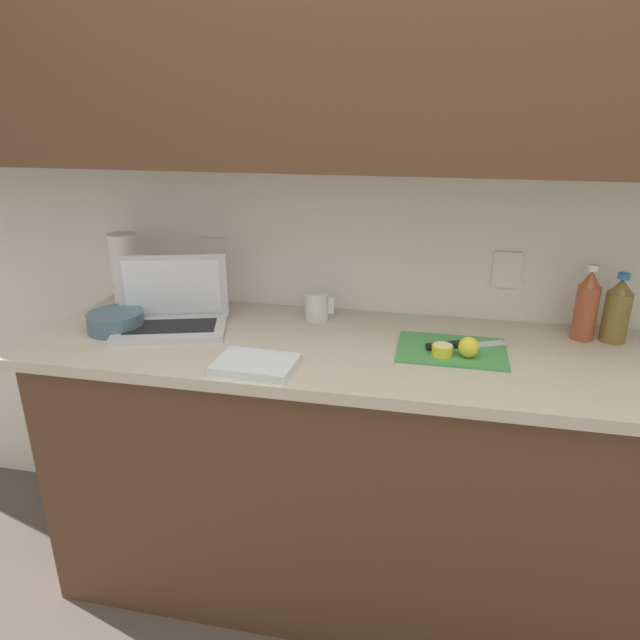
{
  "coord_description": "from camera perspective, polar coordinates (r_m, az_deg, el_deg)",
  "views": [
    {
      "loc": [
        0.02,
        -1.59,
        1.6
      ],
      "look_at": [
        -0.32,
        -0.01,
        0.99
      ],
      "focal_mm": 32.0,
      "sensor_mm": 36.0,
      "label": 1
    }
  ],
  "objects": [
    {
      "name": "ground_plane",
      "position": [
        2.26,
        8.76,
        -24.83
      ],
      "size": [
        12.0,
        12.0,
        0.0
      ],
      "primitive_type": "plane",
      "color": "#564C47",
      "rests_on": "ground"
    },
    {
      "name": "laptop",
      "position": [
        1.93,
        -14.62,
        0.82
      ],
      "size": [
        0.4,
        0.31,
        0.23
      ],
      "rotation": [
        0.0,
        0.0,
        0.29
      ],
      "color": "silver",
      "rests_on": "counter_unit"
    },
    {
      "name": "paper_towel_roll",
      "position": [
        2.19,
        -18.87,
        4.81
      ],
      "size": [
        0.1,
        0.1,
        0.26
      ],
      "color": "white",
      "rests_on": "counter_unit"
    },
    {
      "name": "bowl_white",
      "position": [
        1.96,
        -19.76,
        -0.14
      ],
      "size": [
        0.18,
        0.18,
        0.06
      ],
      "color": "slate",
      "rests_on": "counter_unit"
    },
    {
      "name": "counter_unit",
      "position": [
        1.96,
        10.1,
        -15.18
      ],
      "size": [
        2.41,
        0.63,
        0.91
      ],
      "color": "brown",
      "rests_on": "ground_plane"
    },
    {
      "name": "measuring_cup",
      "position": [
        1.94,
        -0.3,
        1.44
      ],
      "size": [
        0.1,
        0.08,
        0.1
      ],
      "color": "silver",
      "rests_on": "counter_unit"
    },
    {
      "name": "cutting_board",
      "position": [
        1.75,
        13.01,
        -2.95
      ],
      "size": [
        0.32,
        0.23,
        0.01
      ],
      "primitive_type": "cube",
      "color": "#4C9E51",
      "rests_on": "counter_unit"
    },
    {
      "name": "dish_towel",
      "position": [
        1.6,
        -6.45,
        -4.42
      ],
      "size": [
        0.23,
        0.17,
        0.02
      ],
      "primitive_type": "cube",
      "rotation": [
        0.0,
        0.0,
        -0.05
      ],
      "color": "white",
      "rests_on": "counter_unit"
    },
    {
      "name": "lemon_whole_beside",
      "position": [
        1.69,
        14.65,
        -2.64
      ],
      "size": [
        0.06,
        0.06,
        0.06
      ],
      "color": "yellow",
      "rests_on": "cutting_board"
    },
    {
      "name": "wall_back",
      "position": [
        1.84,
        12.05,
        18.92
      ],
      "size": [
        5.2,
        0.38,
        2.6
      ],
      "color": "white",
      "rests_on": "ground_plane"
    },
    {
      "name": "lemon_half_cut",
      "position": [
        1.69,
        12.12,
        -2.94
      ],
      "size": [
        0.06,
        0.06,
        0.03
      ],
      "color": "yellow",
      "rests_on": "cutting_board"
    },
    {
      "name": "bottle_green_soda",
      "position": [
        1.97,
        27.58,
        0.82
      ],
      "size": [
        0.08,
        0.08,
        0.22
      ],
      "color": "olive",
      "rests_on": "counter_unit"
    },
    {
      "name": "knife",
      "position": [
        1.75,
        13.16,
        -2.44
      ],
      "size": [
        0.24,
        0.13,
        0.02
      ],
      "rotation": [
        0.0,
        0.0,
        0.43
      ],
      "color": "silver",
      "rests_on": "cutting_board"
    },
    {
      "name": "bottle_oil_tall",
      "position": [
        1.94,
        25.11,
        1.29
      ],
      "size": [
        0.07,
        0.07,
        0.24
      ],
      "color": "#A34C2D",
      "rests_on": "counter_unit"
    }
  ]
}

